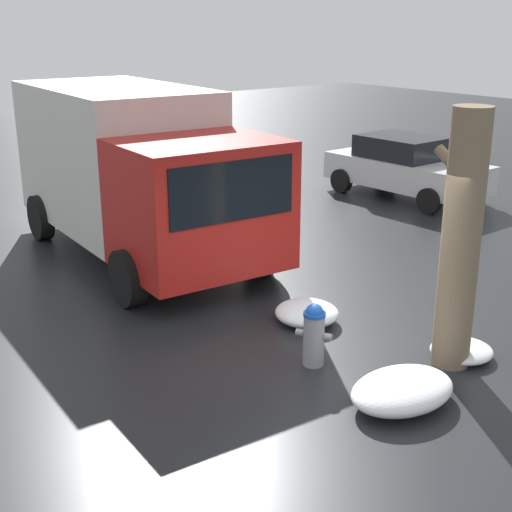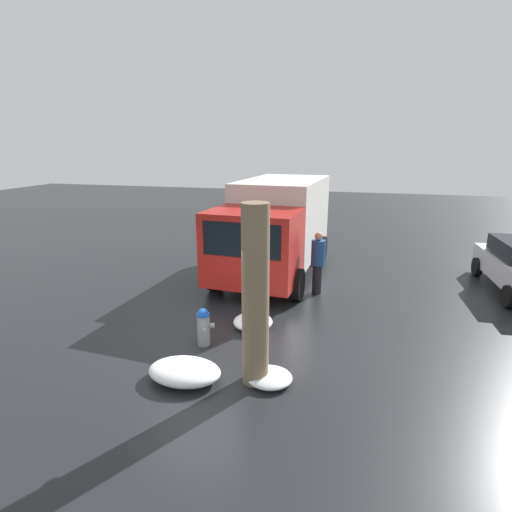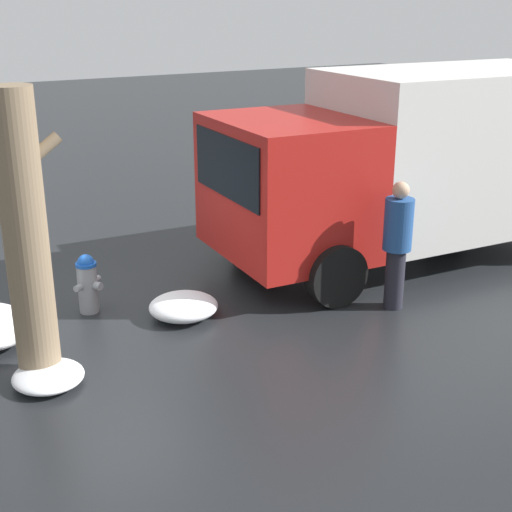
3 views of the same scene
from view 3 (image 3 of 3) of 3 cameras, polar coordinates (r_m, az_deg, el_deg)
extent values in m
plane|color=black|center=(10.25, -13.14, -4.34)|extent=(60.00, 60.00, 0.00)
cylinder|color=gray|center=(10.11, -13.29, -2.58)|extent=(0.27, 0.27, 0.68)
cylinder|color=blue|center=(9.98, -13.46, -0.65)|extent=(0.29, 0.29, 0.05)
sphere|color=blue|center=(9.98, -13.47, -0.52)|extent=(0.23, 0.23, 0.23)
cylinder|color=gray|center=(9.97, -12.53, -2.36)|extent=(0.15, 0.14, 0.11)
cylinder|color=gray|center=(10.21, -12.64, -1.82)|extent=(0.13, 0.13, 0.09)
cylinder|color=gray|center=(9.96, -14.04, -2.50)|extent=(0.13, 0.13, 0.09)
cylinder|color=#7F6B51|center=(8.12, -17.92, 1.23)|extent=(0.48, 0.48, 3.30)
cylinder|color=#7F6B51|center=(7.94, -17.10, 7.81)|extent=(0.55, 0.13, 0.44)
cube|color=red|center=(10.73, 2.56, 5.58)|extent=(2.15, 2.61, 2.03)
cube|color=black|center=(10.19, -2.40, 7.16)|extent=(0.16, 2.09, 0.89)
cube|color=silver|center=(12.53, 15.66, 8.29)|extent=(4.58, 2.76, 2.60)
cylinder|color=black|center=(10.08, 6.42, -1.55)|extent=(0.92, 0.34, 0.90)
cylinder|color=black|center=(12.11, 0.02, 2.28)|extent=(0.92, 0.34, 0.90)
cylinder|color=black|center=(14.44, 15.20, 4.49)|extent=(0.92, 0.34, 0.90)
cylinder|color=#23232D|center=(10.14, 11.02, -1.78)|extent=(0.27, 0.27, 0.87)
cylinder|color=#234C8C|center=(9.88, 11.32, 2.50)|extent=(0.40, 0.40, 0.72)
sphere|color=tan|center=(9.75, 11.51, 5.18)|extent=(0.23, 0.23, 0.23)
ellipsoid|color=white|center=(8.50, -16.29, -9.21)|extent=(0.80, 0.84, 0.19)
ellipsoid|color=white|center=(9.81, -5.82, -4.04)|extent=(0.95, 0.93, 0.30)
camera|label=1|loc=(15.06, -45.89, 14.70)|focal=50.00mm
camera|label=2|loc=(7.58, -70.24, 7.79)|focal=28.00mm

